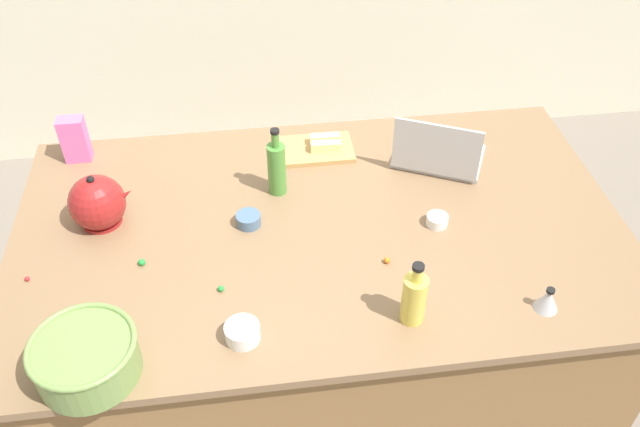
% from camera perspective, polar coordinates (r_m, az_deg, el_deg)
% --- Properties ---
extents(ground_plane, '(12.00, 12.00, 0.00)m').
position_cam_1_polar(ground_plane, '(2.83, 0.00, -14.53)').
color(ground_plane, slate).
extents(island_counter, '(1.97, 1.16, 0.90)m').
position_cam_1_polar(island_counter, '(2.47, 0.00, -8.69)').
color(island_counter, olive).
rests_on(island_counter, ground).
extents(laptop, '(0.37, 0.34, 0.22)m').
position_cam_1_polar(laptop, '(2.40, 10.10, 5.07)').
color(laptop, '#B7B7BC').
rests_on(laptop, island_counter).
extents(mixing_bowl_large, '(0.28, 0.28, 0.12)m').
position_cam_1_polar(mixing_bowl_large, '(1.82, -19.51, -11.57)').
color(mixing_bowl_large, '#72934C').
rests_on(mixing_bowl_large, island_counter).
extents(bottle_olive, '(0.06, 0.06, 0.25)m').
position_cam_1_polar(bottle_olive, '(2.22, -3.75, 3.98)').
color(bottle_olive, '#4C8C38').
rests_on(bottle_olive, island_counter).
extents(bottle_oil, '(0.07, 0.07, 0.21)m').
position_cam_1_polar(bottle_oil, '(1.83, 8.09, -7.20)').
color(bottle_oil, '#DBC64C').
rests_on(bottle_oil, island_counter).
extents(kettle, '(0.21, 0.18, 0.20)m').
position_cam_1_polar(kettle, '(2.22, -18.59, 0.86)').
color(kettle, maroon).
rests_on(kettle, island_counter).
extents(cutting_board, '(0.26, 0.18, 0.02)m').
position_cam_1_polar(cutting_board, '(2.45, -0.28, 5.54)').
color(cutting_board, tan).
rests_on(cutting_board, island_counter).
extents(butter_stick_left, '(0.11, 0.04, 0.04)m').
position_cam_1_polar(butter_stick_left, '(2.42, 0.50, 5.80)').
color(butter_stick_left, '#F4E58C').
rests_on(butter_stick_left, cutting_board).
extents(butter_stick_right, '(0.11, 0.04, 0.04)m').
position_cam_1_polar(butter_stick_right, '(2.46, 0.42, 6.41)').
color(butter_stick_right, '#F4E58C').
rests_on(butter_stick_right, cutting_board).
extents(ramekin_small, '(0.10, 0.10, 0.05)m').
position_cam_1_polar(ramekin_small, '(1.83, -6.69, -10.12)').
color(ramekin_small, white).
rests_on(ramekin_small, island_counter).
extents(ramekin_medium, '(0.08, 0.08, 0.04)m').
position_cam_1_polar(ramekin_medium, '(2.15, -6.17, -0.53)').
color(ramekin_medium, slate).
rests_on(ramekin_medium, island_counter).
extents(ramekin_wide, '(0.07, 0.07, 0.04)m').
position_cam_1_polar(ramekin_wide, '(2.17, 10.05, -0.58)').
color(ramekin_wide, white).
rests_on(ramekin_wide, island_counter).
extents(kitchen_timer, '(0.07, 0.07, 0.08)m').
position_cam_1_polar(kitchen_timer, '(1.98, 19.01, -7.00)').
color(kitchen_timer, '#B2B2B7').
rests_on(kitchen_timer, island_counter).
extents(candy_bag, '(0.09, 0.06, 0.17)m').
position_cam_1_polar(candy_bag, '(2.53, -20.36, 6.01)').
color(candy_bag, pink).
rests_on(candy_bag, island_counter).
extents(candy_0, '(0.02, 0.02, 0.02)m').
position_cam_1_polar(candy_0, '(2.03, 5.79, -4.03)').
color(candy_0, orange).
rests_on(candy_0, island_counter).
extents(candy_1, '(0.02, 0.02, 0.02)m').
position_cam_1_polar(candy_1, '(1.96, -8.52, -6.41)').
color(candy_1, green).
rests_on(candy_1, island_counter).
extents(candy_2, '(0.01, 0.01, 0.01)m').
position_cam_1_polar(candy_2, '(2.15, -23.88, -5.15)').
color(candy_2, red).
rests_on(candy_2, island_counter).
extents(candy_3, '(0.02, 0.02, 0.02)m').
position_cam_1_polar(candy_3, '(2.08, -15.08, -4.07)').
color(candy_3, green).
rests_on(candy_3, island_counter).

